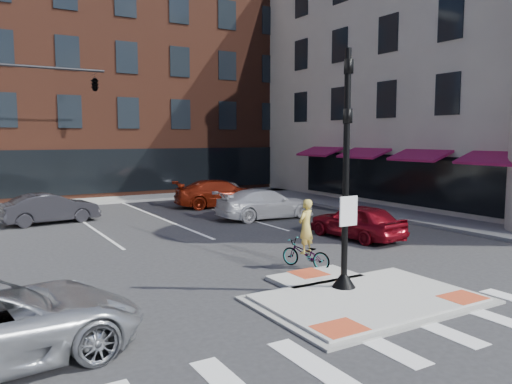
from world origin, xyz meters
TOP-DOWN VIEW (x-y plane):
  - ground at (0.00, 0.00)m, footprint 120.00×120.00m
  - refuge_island at (0.00, -0.26)m, footprint 5.40×4.65m
  - sidewalk_e at (10.80, 10.00)m, footprint 3.00×24.00m
  - sidewalk_n at (3.00, 22.00)m, footprint 26.00×3.00m
  - building_n at (3.00, 31.99)m, footprint 24.40×18.40m
  - building_e at (21.54, 11.50)m, footprint 21.90×23.90m
  - building_far_left at (-4.00, 52.00)m, footprint 10.00×12.00m
  - building_far_right at (9.00, 54.00)m, footprint 12.00×12.00m
  - signal_pole at (0.00, 0.40)m, footprint 0.60×0.60m
  - mast_arm_signal at (-3.47, 18.00)m, footprint 6.10×2.24m
  - red_sedan at (4.87, 5.33)m, footprint 1.99×4.18m
  - white_pickup at (4.37, 11.28)m, footprint 5.01×2.14m
  - bg_car_dark at (-4.85, 15.18)m, footprint 4.38×2.00m
  - bg_car_silver at (5.59, 18.63)m, footprint 2.16×4.05m
  - bg_car_red at (4.35, 16.00)m, footprint 5.62×3.14m
  - cyclist at (0.55, 2.80)m, footprint 1.16×1.73m

SIDE VIEW (x-z plane):
  - ground at x=0.00m, z-range 0.00..0.00m
  - refuge_island at x=0.00m, z-range -0.01..0.11m
  - sidewalk_e at x=10.80m, z-range 0.00..0.15m
  - sidewalk_n at x=3.00m, z-range 0.00..0.15m
  - bg_car_silver at x=5.59m, z-range 0.00..1.31m
  - red_sedan at x=4.87m, z-range 0.00..1.38m
  - bg_car_dark at x=-4.85m, z-range 0.00..1.39m
  - cyclist at x=0.55m, z-range -0.34..1.75m
  - white_pickup at x=4.37m, z-range 0.00..1.44m
  - bg_car_red at x=4.35m, z-range 0.00..1.54m
  - signal_pole at x=0.00m, z-range -0.63..5.35m
  - building_far_left at x=-4.00m, z-range 0.00..10.00m
  - building_far_right at x=9.00m, z-range 0.00..12.00m
  - mast_arm_signal at x=-3.47m, z-range 2.21..10.21m
  - building_n at x=3.00m, z-range 0.05..15.55m
  - building_e at x=21.54m, z-range -0.81..16.89m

